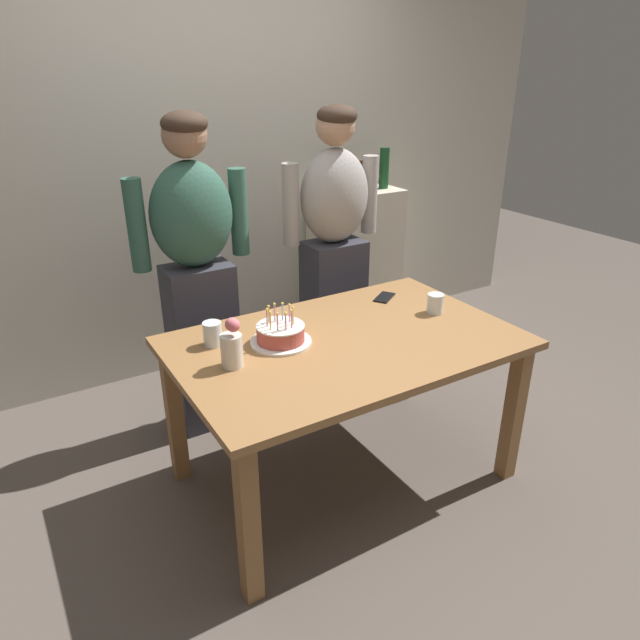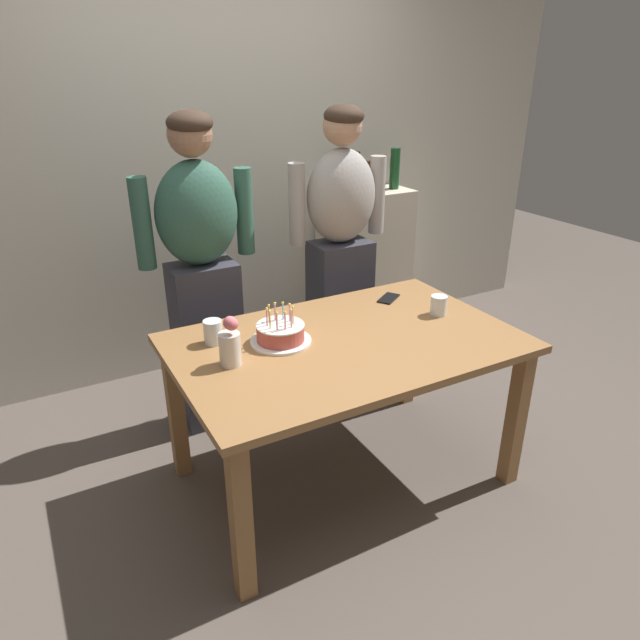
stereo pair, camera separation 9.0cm
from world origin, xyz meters
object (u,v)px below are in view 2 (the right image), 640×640
at_px(flower_vase, 230,343).
at_px(person_woman_cardigan, 340,250).
at_px(person_man_bearded, 202,273).
at_px(birthday_cake, 281,334).
at_px(water_glass_far, 213,332).
at_px(cell_phone, 389,298).
at_px(water_glass_near, 439,305).

xyz_separation_m(flower_vase, person_woman_cardigan, (0.96, 0.76, 0.04)).
relative_size(person_man_bearded, person_woman_cardigan, 1.00).
bearing_deg(person_man_bearded, person_woman_cardigan, -180.00).
bearing_deg(person_woman_cardigan, flower_vase, 38.25).
bearing_deg(person_woman_cardigan, birthday_cake, 43.78).
bearing_deg(person_man_bearded, water_glass_far, 75.85).
bearing_deg(birthday_cake, person_man_bearded, 100.34).
bearing_deg(flower_vase, cell_phone, 15.72).
bearing_deg(flower_vase, water_glass_far, 89.34).
distance_m(birthday_cake, person_woman_cardigan, 0.97).
distance_m(water_glass_far, person_man_bearded, 0.56).
relative_size(flower_vase, person_woman_cardigan, 0.13).
relative_size(birthday_cake, person_woman_cardigan, 0.16).
height_order(water_glass_near, person_woman_cardigan, person_woman_cardigan).
xyz_separation_m(water_glass_far, cell_phone, (0.96, 0.05, -0.05)).
distance_m(water_glass_near, person_man_bearded, 1.20).
bearing_deg(birthday_cake, water_glass_near, -6.80).
height_order(birthday_cake, water_glass_near, birthday_cake).
distance_m(water_glass_near, water_glass_far, 1.08).
bearing_deg(water_glass_far, water_glass_near, -12.27).
xyz_separation_m(flower_vase, person_man_bearded, (0.14, 0.76, 0.04)).
height_order(birthday_cake, person_man_bearded, person_man_bearded).
relative_size(water_glass_near, cell_phone, 0.67).
height_order(water_glass_near, water_glass_far, water_glass_far).
bearing_deg(person_woman_cardigan, person_man_bearded, 0.00).
relative_size(birthday_cake, water_glass_near, 2.78).
bearing_deg(person_woman_cardigan, cell_phone, 90.13).
bearing_deg(person_woman_cardigan, water_glass_far, 29.26).
bearing_deg(cell_phone, flower_vase, 162.36).
relative_size(water_glass_far, cell_phone, 0.74).
relative_size(water_glass_near, person_man_bearded, 0.06).
distance_m(water_glass_near, flower_vase, 1.06).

